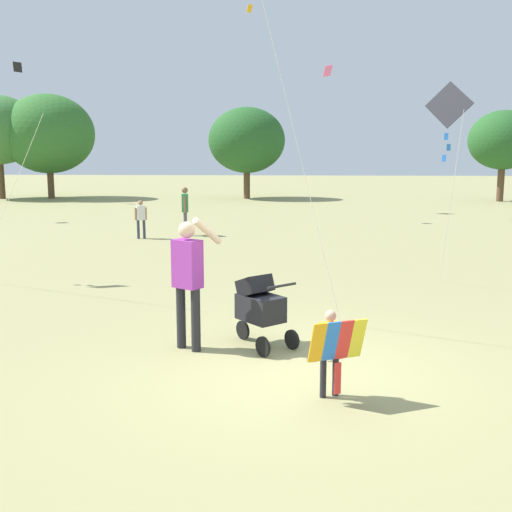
{
  "coord_description": "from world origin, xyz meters",
  "views": [
    {
      "loc": [
        -0.05,
        -7.56,
        2.77
      ],
      "look_at": [
        -0.54,
        1.01,
        1.3
      ],
      "focal_mm": 44.0,
      "sensor_mm": 36.0,
      "label": 1
    }
  ],
  "objects_px": {
    "child_with_butterfly_kite": "(332,345)",
    "person_red_shirt": "(185,207)",
    "person_adult_flyer": "(188,273)",
    "person_sitting_far": "(141,216)",
    "kite_green_novelty": "(449,110)",
    "stroller": "(260,304)"
  },
  "relations": [
    {
      "from": "child_with_butterfly_kite",
      "to": "person_red_shirt",
      "type": "relative_size",
      "value": 0.64
    },
    {
      "from": "person_adult_flyer",
      "to": "person_sitting_far",
      "type": "bearing_deg",
      "value": 106.82
    },
    {
      "from": "person_red_shirt",
      "to": "person_sitting_far",
      "type": "relative_size",
      "value": 1.31
    },
    {
      "from": "person_adult_flyer",
      "to": "kite_green_novelty",
      "type": "relative_size",
      "value": 0.45
    },
    {
      "from": "person_sitting_far",
      "to": "stroller",
      "type": "bearing_deg",
      "value": -68.21
    },
    {
      "from": "child_with_butterfly_kite",
      "to": "person_adult_flyer",
      "type": "distance_m",
      "value": 2.53
    },
    {
      "from": "child_with_butterfly_kite",
      "to": "person_red_shirt",
      "type": "distance_m",
      "value": 13.86
    },
    {
      "from": "child_with_butterfly_kite",
      "to": "person_red_shirt",
      "type": "bearing_deg",
      "value": 106.33
    },
    {
      "from": "stroller",
      "to": "kite_green_novelty",
      "type": "xyz_separation_m",
      "value": [
        3.61,
        4.65,
        2.95
      ]
    },
    {
      "from": "kite_green_novelty",
      "to": "person_red_shirt",
      "type": "height_order",
      "value": "kite_green_novelty"
    },
    {
      "from": "stroller",
      "to": "kite_green_novelty",
      "type": "height_order",
      "value": "kite_green_novelty"
    },
    {
      "from": "stroller",
      "to": "kite_green_novelty",
      "type": "bearing_deg",
      "value": 52.23
    },
    {
      "from": "stroller",
      "to": "person_sitting_far",
      "type": "height_order",
      "value": "person_sitting_far"
    },
    {
      "from": "person_adult_flyer",
      "to": "stroller",
      "type": "xyz_separation_m",
      "value": [
        0.98,
        0.2,
        -0.48
      ]
    },
    {
      "from": "person_red_shirt",
      "to": "person_sitting_far",
      "type": "distance_m",
      "value": 1.51
    },
    {
      "from": "person_adult_flyer",
      "to": "stroller",
      "type": "bearing_deg",
      "value": 11.54
    },
    {
      "from": "person_adult_flyer",
      "to": "child_with_butterfly_kite",
      "type": "bearing_deg",
      "value": -41.15
    },
    {
      "from": "child_with_butterfly_kite",
      "to": "kite_green_novelty",
      "type": "height_order",
      "value": "kite_green_novelty"
    },
    {
      "from": "person_red_shirt",
      "to": "person_sitting_far",
      "type": "xyz_separation_m",
      "value": [
        -1.26,
        -0.81,
        -0.22
      ]
    },
    {
      "from": "kite_green_novelty",
      "to": "person_red_shirt",
      "type": "relative_size",
      "value": 2.65
    },
    {
      "from": "person_red_shirt",
      "to": "person_sitting_far",
      "type": "bearing_deg",
      "value": -147.39
    },
    {
      "from": "person_adult_flyer",
      "to": "stroller",
      "type": "relative_size",
      "value": 1.82
    }
  ]
}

